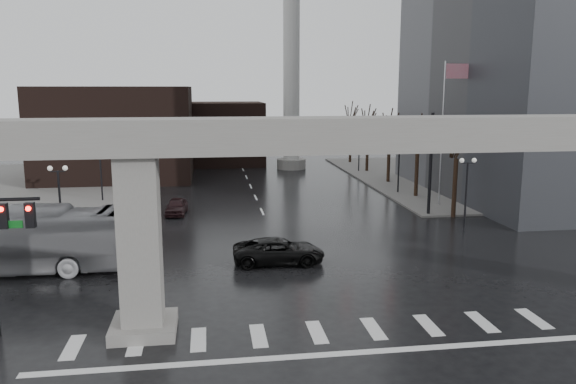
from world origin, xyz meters
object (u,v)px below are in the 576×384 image
object	(u,v)px
signal_mast_arm	(384,142)
city_bus	(11,240)
pickup_truck	(279,251)
far_car	(177,206)

from	to	relation	value
signal_mast_arm	city_bus	xyz separation A→B (m)	(-23.87, -9.87, -4.06)
pickup_truck	city_bus	size ratio (longest dim) A/B	0.41
pickup_truck	far_car	distance (m)	15.08
city_bus	far_car	world-z (taller)	city_bus
pickup_truck	far_car	size ratio (longest dim) A/B	1.38
signal_mast_arm	far_car	distance (m)	16.92
city_bus	pickup_truck	bearing A→B (deg)	-88.03
pickup_truck	city_bus	bearing A→B (deg)	89.80
city_bus	far_car	distance (m)	15.40
city_bus	far_car	xyz separation A→B (m)	(8.09, 13.06, -1.13)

